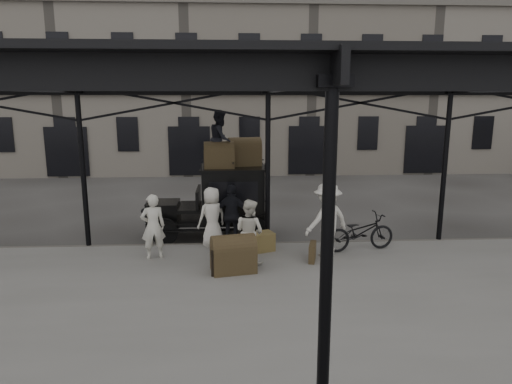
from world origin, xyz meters
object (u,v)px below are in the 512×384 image
(porter_official, at_px, (232,215))
(steamer_trunk_platform, at_px, (233,256))
(taxi, at_px, (223,198))
(bicycle, at_px, (360,232))
(porter_left, at_px, (153,226))
(steamer_trunk_roof_near, at_px, (219,157))

(porter_official, height_order, steamer_trunk_platform, porter_official)
(porter_official, relative_size, steamer_trunk_platform, 1.69)
(taxi, relative_size, bicycle, 1.89)
(porter_left, xyz_separation_m, steamer_trunk_roof_near, (1.65, 1.95, 1.51))
(porter_left, distance_m, steamer_trunk_platform, 2.32)
(porter_left, distance_m, bicycle, 5.45)
(porter_official, xyz_separation_m, steamer_trunk_roof_near, (-0.36, 1.03, 1.49))
(bicycle, bearing_deg, steamer_trunk_platform, 100.38)
(porter_official, bearing_deg, steamer_trunk_roof_near, -59.46)
(porter_left, xyz_separation_m, porter_official, (2.01, 0.93, 0.02))
(taxi, height_order, steamer_trunk_platform, taxi)
(taxi, height_order, porter_left, taxi)
(porter_left, relative_size, bicycle, 0.87)
(bicycle, bearing_deg, porter_left, 82.12)
(bicycle, relative_size, steamer_trunk_roof_near, 2.22)
(porter_left, bearing_deg, steamer_trunk_roof_near, -146.17)
(porter_official, bearing_deg, bicycle, -179.12)
(porter_left, relative_size, steamer_trunk_platform, 1.64)
(porter_official, distance_m, steamer_trunk_platform, 2.02)
(taxi, relative_size, porter_left, 2.18)
(bicycle, relative_size, steamer_trunk_platform, 1.89)
(bicycle, distance_m, steamer_trunk_platform, 3.66)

